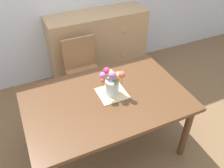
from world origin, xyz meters
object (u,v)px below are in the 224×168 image
Objects in this scene: chair_far at (83,68)px; dining_table at (106,104)px; dresser at (98,46)px; flower_vase at (112,81)px.

dining_table is at bearing 87.19° from chair_far.
dining_table is at bearing -108.13° from dresser.
dresser is (0.44, 1.33, -0.14)m from dining_table.
chair_far reaches higher than dining_table.
chair_far is at bearing 87.19° from dining_table.
flower_vase is at bearing -105.46° from dresser.
chair_far is 0.62m from dresser.
dresser is 4.92× the size of flower_vase.
flower_vase reaches higher than chair_far.
chair_far is 0.90m from flower_vase.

